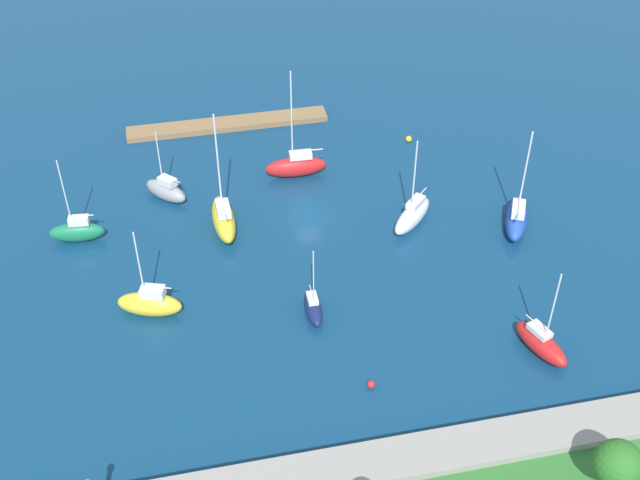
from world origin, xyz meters
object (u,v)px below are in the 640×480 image
at_px(sailboat_green_by_breakwater, 77,231).
at_px(park_tree_midwest, 618,463).
at_px(sailboat_red_off_beacon, 296,166).
at_px(sailboat_red_outer_mooring, 541,343).
at_px(sailboat_yellow_far_south, 150,303).
at_px(mooring_buoy_yellow, 409,139).
at_px(sailboat_gray_east_end, 166,190).
at_px(sailboat_yellow_center_basin, 224,218).
at_px(sailboat_white_inner_mooring, 412,215).
at_px(sailboat_navy_lone_south, 313,308).
at_px(sailboat_blue_far_north, 517,217).
at_px(pier_dock, 228,124).
at_px(mooring_buoy_red, 371,384).

bearing_deg(sailboat_green_by_breakwater, park_tree_midwest, 140.53).
bearing_deg(sailboat_red_off_beacon, park_tree_midwest, 109.47).
bearing_deg(sailboat_red_outer_mooring, sailboat_yellow_far_south, -129.30).
xyz_separation_m(sailboat_green_by_breakwater, sailboat_red_outer_mooring, (-39.05, 23.81, -0.13)).
bearing_deg(mooring_buoy_yellow, sailboat_yellow_far_south, 36.17).
height_order(sailboat_gray_east_end, mooring_buoy_yellow, sailboat_gray_east_end).
xyz_separation_m(sailboat_green_by_breakwater, sailboat_yellow_center_basin, (-14.53, 1.39, 0.31)).
relative_size(park_tree_midwest, sailboat_yellow_center_basin, 0.41).
distance_m(sailboat_green_by_breakwater, sailboat_white_inner_mooring, 33.80).
relative_size(sailboat_yellow_center_basin, mooring_buoy_yellow, 18.57).
height_order(sailboat_red_outer_mooring, mooring_buoy_yellow, sailboat_red_outer_mooring).
bearing_deg(sailboat_yellow_far_south, sailboat_navy_lone_south, -173.95).
distance_m(sailboat_red_off_beacon, sailboat_yellow_center_basin, 12.05).
bearing_deg(sailboat_gray_east_end, sailboat_yellow_center_basin, 174.86).
relative_size(sailboat_green_by_breakwater, sailboat_blue_far_north, 0.87).
xyz_separation_m(park_tree_midwest, sailboat_gray_east_end, (28.42, -43.70, -3.43)).
bearing_deg(mooring_buoy_yellow, sailboat_blue_far_north, 108.30).
bearing_deg(sailboat_red_outer_mooring, pier_dock, -172.33).
xyz_separation_m(sailboat_blue_far_north, sailboat_yellow_center_basin, (29.20, -5.78, 0.20)).
bearing_deg(sailboat_blue_far_north, sailboat_green_by_breakwater, 106.50).
relative_size(sailboat_blue_far_north, mooring_buoy_yellow, 15.54).
bearing_deg(sailboat_gray_east_end, sailboat_red_outer_mooring, -178.51).
bearing_deg(sailboat_red_off_beacon, sailboat_navy_lone_south, 85.35).
xyz_separation_m(sailboat_red_off_beacon, sailboat_navy_lone_south, (2.62, 21.90, -0.48)).
height_order(sailboat_navy_lone_south, sailboat_gray_east_end, sailboat_gray_east_end).
xyz_separation_m(sailboat_gray_east_end, mooring_buoy_yellow, (-28.67, -5.52, -0.80)).
distance_m(sailboat_blue_far_north, mooring_buoy_yellow, 18.89).
bearing_deg(sailboat_red_off_beacon, sailboat_white_inner_mooring, 133.90).
distance_m(park_tree_midwest, sailboat_white_inner_mooring, 34.33).
bearing_deg(sailboat_red_off_beacon, sailboat_gray_east_end, 7.75).
height_order(sailboat_red_off_beacon, sailboat_green_by_breakwater, sailboat_red_off_beacon).
bearing_deg(sailboat_gray_east_end, mooring_buoy_red, 161.86).
bearing_deg(sailboat_green_by_breakwater, sailboat_yellow_center_basin, -179.25).
height_order(sailboat_yellow_far_south, sailboat_green_by_breakwater, sailboat_green_by_breakwater).
bearing_deg(sailboat_yellow_center_basin, pier_dock, -9.41).
bearing_deg(pier_dock, sailboat_white_inner_mooring, 124.91).
distance_m(sailboat_navy_lone_south, sailboat_gray_east_end, 23.64).
relative_size(sailboat_red_off_beacon, sailboat_yellow_center_basin, 0.96).
distance_m(sailboat_red_off_beacon, sailboat_red_outer_mooring, 34.16).
bearing_deg(sailboat_red_off_beacon, sailboat_red_outer_mooring, 119.21).
xyz_separation_m(sailboat_red_off_beacon, sailboat_green_by_breakwater, (23.53, 6.61, -0.11)).
distance_m(pier_dock, mooring_buoy_yellow, 21.91).
bearing_deg(sailboat_red_outer_mooring, sailboat_gray_east_end, -153.58).
height_order(park_tree_midwest, mooring_buoy_yellow, park_tree_midwest).
bearing_deg(sailboat_yellow_center_basin, park_tree_midwest, -149.55).
bearing_deg(sailboat_green_by_breakwater, sailboat_white_inner_mooring, 178.47).
relative_size(sailboat_navy_lone_south, mooring_buoy_yellow, 10.67).
relative_size(pier_dock, sailboat_navy_lone_south, 3.15).
bearing_deg(sailboat_yellow_far_south, pier_dock, -90.68).
distance_m(pier_dock, mooring_buoy_red, 43.66).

